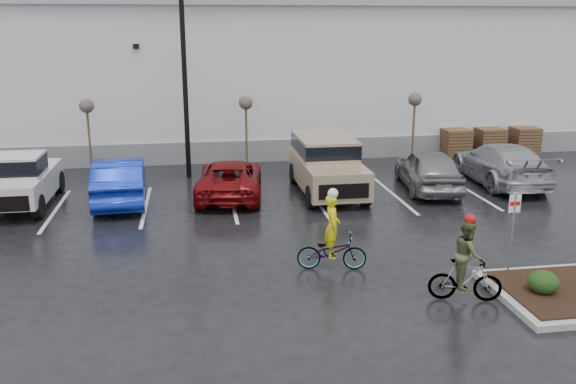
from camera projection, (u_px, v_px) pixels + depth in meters
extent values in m
plane|color=black|center=(362.00, 292.00, 14.39)|extent=(120.00, 120.00, 0.00)
cube|color=silver|center=(258.00, 72.00, 34.40)|extent=(60.00, 15.00, 7.00)
cube|color=slate|center=(276.00, 150.00, 28.01)|extent=(60.00, 0.12, 1.00)
cube|color=#999B9E|center=(257.00, 6.00, 33.45)|extent=(60.50, 15.50, 0.30)
cube|color=#1F3B18|center=(230.00, 59.00, 56.42)|extent=(80.00, 25.00, 6.00)
cylinder|color=black|center=(184.00, 66.00, 24.00)|extent=(0.20, 0.20, 9.00)
cylinder|color=#46321C|center=(90.00, 142.00, 25.17)|extent=(0.10, 0.10, 2.80)
sphere|color=#514741|center=(87.00, 106.00, 24.77)|extent=(0.60, 0.60, 0.60)
cylinder|color=#46321C|center=(246.00, 138.00, 26.16)|extent=(0.10, 0.10, 2.80)
sphere|color=#514741|center=(246.00, 103.00, 25.76)|extent=(0.60, 0.60, 0.60)
cylinder|color=#46321C|center=(413.00, 133.00, 27.30)|extent=(0.10, 0.10, 2.80)
sphere|color=#514741|center=(415.00, 99.00, 26.90)|extent=(0.60, 0.60, 0.60)
cube|color=#46321C|center=(455.00, 143.00, 28.82)|extent=(1.20, 1.20, 1.35)
cube|color=#46321C|center=(489.00, 142.00, 29.08)|extent=(1.20, 1.20, 1.35)
cube|color=#46321C|center=(524.00, 141.00, 29.35)|extent=(1.20, 1.20, 1.35)
ellipsoid|color=black|center=(543.00, 282.00, 13.93)|extent=(0.70, 0.70, 0.52)
cylinder|color=gray|center=(511.00, 237.00, 14.86)|extent=(0.05, 0.05, 2.20)
cube|color=white|center=(515.00, 203.00, 14.64)|extent=(0.30, 0.02, 0.45)
cube|color=red|center=(515.00, 204.00, 14.63)|extent=(0.26, 0.02, 0.10)
imported|color=#0E229B|center=(120.00, 180.00, 21.51)|extent=(2.00, 4.95, 1.60)
imported|color=maroon|center=(230.00, 178.00, 22.21)|extent=(2.82, 5.11, 1.36)
imported|color=slate|center=(428.00, 169.00, 23.11)|extent=(2.49, 4.87, 1.59)
imported|color=#A5A8AD|center=(500.00, 163.00, 24.01)|extent=(2.54, 5.66, 1.61)
imported|color=#3F3F44|center=(332.00, 252.00, 15.63)|extent=(1.86, 0.93, 0.94)
imported|color=#D7CB0B|center=(332.00, 226.00, 15.45)|extent=(0.49, 0.66, 1.64)
sphere|color=silver|center=(333.00, 194.00, 15.22)|extent=(0.27, 0.27, 0.27)
imported|color=#3F3F44|center=(465.00, 280.00, 13.83)|extent=(1.66, 0.88, 1.00)
imported|color=#45512B|center=(467.00, 254.00, 13.66)|extent=(0.61, 0.85, 1.57)
sphere|color=#990C0C|center=(470.00, 220.00, 13.45)|extent=(0.26, 0.26, 0.26)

